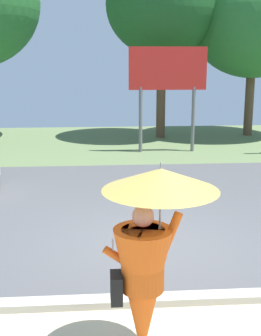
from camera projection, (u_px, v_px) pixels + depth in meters
The scene contains 5 objects.
ground_plane at pixel (132, 196), 10.75m from camera, with size 40.00×22.00×0.20m.
monk_pedestrian at pixel (148, 256), 4.59m from camera, with size 1.16×1.16×2.13m.
roadside_billboard at pixel (168, 76), 15.13m from camera, with size 2.60×0.12×3.50m.
tree_left_far at pixel (254, 18), 18.04m from camera, with size 5.17×5.17×7.04m.
tree_right_far at pixel (162, 5), 17.42m from camera, with size 4.34×4.34×7.11m.
Camera 1 is at (-0.82, -7.32, 3.09)m, focal length 48.79 mm.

